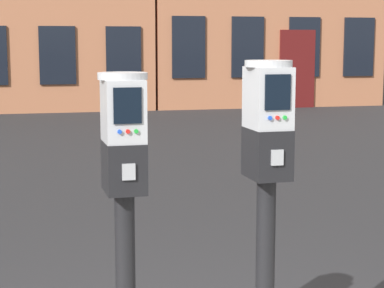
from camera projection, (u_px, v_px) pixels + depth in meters
parking_meter_near_kerb at (124, 177)px, 3.03m from camera, size 0.22×0.25×1.48m
parking_meter_twin_adjacent at (267, 164)px, 3.18m from camera, size 0.22×0.25×1.53m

